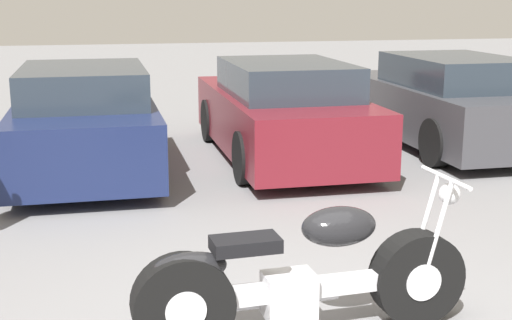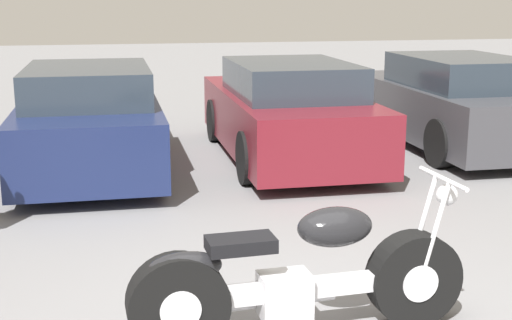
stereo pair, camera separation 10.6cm
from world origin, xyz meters
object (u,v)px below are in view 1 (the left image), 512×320
Objects in this scene: motorcycle at (302,279)px; parked_car_maroon at (282,112)px; parked_car_navy at (85,120)px; parked_car_dark_grey at (447,103)px.

motorcycle is 5.41m from parked_car_maroon.
parked_car_maroon is (2.68, 0.06, 0.00)m from parked_car_navy.
parked_car_navy is 1.00× the size of parked_car_dark_grey.
parked_car_dark_grey is (3.92, 5.59, 0.24)m from motorcycle.
motorcycle is at bearing -125.07° from parked_car_dark_grey.
parked_car_navy and parked_car_dark_grey have the same top height.
motorcycle is at bearing -103.31° from parked_car_maroon.
parked_car_dark_grey is (2.68, 0.33, 0.00)m from parked_car_maroon.
parked_car_maroon is 1.00× the size of parked_car_dark_grey.
parked_car_maroon is at bearing 76.69° from motorcycle.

